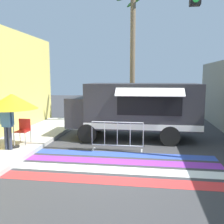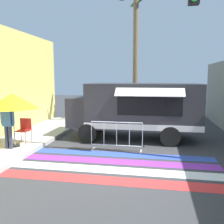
{
  "view_description": "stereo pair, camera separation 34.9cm",
  "coord_description": "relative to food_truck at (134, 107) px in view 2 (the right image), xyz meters",
  "views": [
    {
      "loc": [
        0.86,
        -7.23,
        2.69
      ],
      "look_at": [
        -0.52,
        2.44,
        1.35
      ],
      "focal_mm": 40.0,
      "sensor_mm": 36.0,
      "label": 1
    },
    {
      "loc": [
        1.21,
        -7.18,
        2.69
      ],
      "look_at": [
        -0.52,
        2.44,
        1.35
      ],
      "focal_mm": 40.0,
      "sensor_mm": 36.0,
      "label": 2
    }
  ],
  "objects": [
    {
      "name": "food_truck",
      "position": [
        0.0,
        0.0,
        0.0
      ],
      "size": [
        5.6,
        2.76,
        2.45
      ],
      "color": "#2D2D33",
      "rests_on": "ground_plane"
    },
    {
      "name": "patio_umbrella",
      "position": [
        -4.16,
        -2.65,
        0.42
      ],
      "size": [
        1.82,
        1.82,
        1.97
      ],
      "color": "black",
      "rests_on": "sidewalk_left"
    },
    {
      "name": "vendor_person",
      "position": [
        -4.21,
        -2.95,
        -0.27
      ],
      "size": [
        0.53,
        0.23,
        1.75
      ],
      "rotation": [
        0.0,
        0.0,
        -0.18
      ],
      "color": "#2D3347",
      "rests_on": "sidewalk_left"
    },
    {
      "name": "barricade_front",
      "position": [
        -0.44,
        -1.99,
        -0.89
      ],
      "size": [
        1.93,
        0.44,
        1.09
      ],
      "color": "#B7BABF",
      "rests_on": "ground_plane"
    },
    {
      "name": "ground_plane",
      "position": [
        -0.22,
        -3.71,
        -1.43
      ],
      "size": [
        60.0,
        60.0,
        0.0
      ],
      "primitive_type": "plane",
      "color": "#38383A"
    },
    {
      "name": "folding_chair",
      "position": [
        -4.13,
        -2.0,
        -0.7
      ],
      "size": [
        0.48,
        0.48,
        0.94
      ],
      "rotation": [
        0.0,
        0.0,
        0.26
      ],
      "color": "#4C4C51",
      "rests_on": "sidewalk_left"
    },
    {
      "name": "crosswalk_painted",
      "position": [
        -0.22,
        -3.6,
        -1.42
      ],
      "size": [
        6.4,
        2.84,
        0.01
      ],
      "color": "red",
      "rests_on": "ground_plane"
    },
    {
      "name": "traffic_signal_pole",
      "position": [
        2.58,
        -2.73,
        2.77
      ],
      "size": [
        3.77,
        0.29,
        6.18
      ],
      "color": "#515456",
      "rests_on": "ground_plane"
    },
    {
      "name": "palm_tree",
      "position": [
        -0.22,
        3.34,
        4.13
      ],
      "size": [
        2.31,
        2.37,
        7.77
      ],
      "color": "#7A664C",
      "rests_on": "ground_plane"
    }
  ]
}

